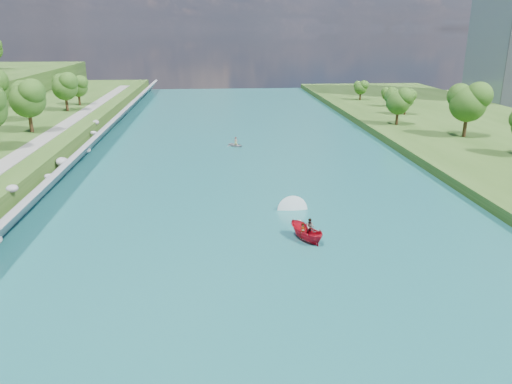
{
  "coord_description": "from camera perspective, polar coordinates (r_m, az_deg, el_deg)",
  "views": [
    {
      "loc": [
        -4.53,
        -43.76,
        20.67
      ],
      "look_at": [
        0.14,
        11.52,
        2.5
      ],
      "focal_mm": 35.0,
      "sensor_mm": 36.0,
      "label": 1
    }
  ],
  "objects": [
    {
      "name": "ground",
      "position": [
        48.61,
        0.99,
        -7.03
      ],
      "size": [
        260.0,
        260.0,
        0.0
      ],
      "primitive_type": "plane",
      "color": "#2D5119",
      "rests_on": "ground"
    },
    {
      "name": "river_water",
      "position": [
        67.17,
        -0.73,
        0.25
      ],
      "size": [
        55.0,
        240.0,
        0.1
      ],
      "primitive_type": "cube",
      "color": "#175958",
      "rests_on": "ground"
    },
    {
      "name": "riprap_bank",
      "position": [
        68.98,
        -22.63,
        0.83
      ],
      "size": [
        4.8,
        236.0,
        4.39
      ],
      "color": "slate",
      "rests_on": "ground"
    },
    {
      "name": "motorboat",
      "position": [
        52.33,
        5.52,
        -4.17
      ],
      "size": [
        3.66,
        19.22,
        2.13
      ],
      "rotation": [
        0.0,
        0.0,
        3.63
      ],
      "color": "#B70E1F",
      "rests_on": "river_water"
    },
    {
      "name": "raft",
      "position": [
        92.21,
        -2.33,
        5.48
      ],
      "size": [
        3.83,
        3.87,
        1.72
      ],
      "rotation": [
        0.0,
        0.0,
        0.76
      ],
      "color": "#9D9FA5",
      "rests_on": "river_water"
    }
  ]
}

